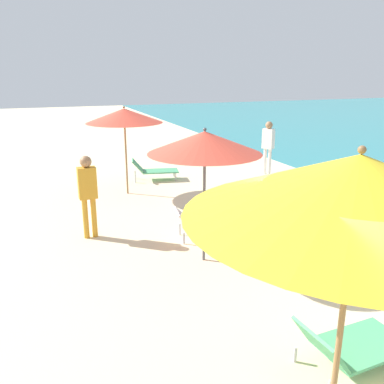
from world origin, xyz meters
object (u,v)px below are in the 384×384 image
lounger_nearest_shoreside (350,345)px  lounger_farthest_shoreside (154,170)px  person_walking_mid (88,189)px  person_walking_far (268,142)px  umbrella_second (205,143)px  umbrella_farthest (124,116)px  umbrella_nearest (358,187)px  lounger_second_shoreside (209,223)px

lounger_nearest_shoreside → lounger_farthest_shoreside: bearing=85.8°
person_walking_mid → person_walking_far: (6.24, 3.40, 0.03)m
umbrella_second → lounger_farthest_shoreside: 6.17m
umbrella_farthest → person_walking_far: (4.83, 0.54, -1.09)m
umbrella_second → person_walking_mid: umbrella_second is taller
umbrella_second → person_walking_mid: 2.77m
umbrella_nearest → person_walking_mid: umbrella_nearest is taller
person_walking_mid → person_walking_far: bearing=-62.1°
lounger_nearest_shoreside → lounger_farthest_shoreside: 9.03m
lounger_farthest_shoreside → person_walking_mid: size_ratio=0.90×
umbrella_nearest → person_walking_mid: bearing=101.8°
lounger_nearest_shoreside → umbrella_second: 3.73m
lounger_second_shoreside → lounger_farthest_shoreside: (0.23, 4.91, 0.02)m
lounger_nearest_shoreside → person_walking_far: (3.96, 8.40, 0.80)m
lounger_nearest_shoreside → lounger_second_shoreside: size_ratio=0.90×
umbrella_second → umbrella_farthest: bearing=94.4°
umbrella_nearest → person_walking_far: size_ratio=1.60×
lounger_farthest_shoreside → umbrella_second: bearing=-84.9°
umbrella_farthest → umbrella_second: bearing=-85.6°
lounger_farthest_shoreside → person_walking_mid: bearing=-109.6°
person_walking_mid → umbrella_second: bearing=-136.6°
umbrella_second → lounger_second_shoreside: size_ratio=1.59×
lounger_second_shoreside → person_walking_mid: person_walking_mid is taller
lounger_nearest_shoreside → umbrella_second: size_ratio=0.56×
lounger_second_shoreside → umbrella_farthest: 4.27m
lounger_nearest_shoreside → lounger_second_shoreside: 4.11m
lounger_nearest_shoreside → person_walking_mid: 5.55m
lounger_second_shoreside → person_walking_far: 5.89m
umbrella_second → lounger_second_shoreside: 2.13m
lounger_second_shoreside → person_walking_far: person_walking_far is taller
lounger_farthest_shoreside → person_walking_far: size_ratio=0.88×
lounger_nearest_shoreside → lounger_farthest_shoreside: size_ratio=0.88×
umbrella_nearest → lounger_nearest_shoreside: (1.05, 0.90, -2.24)m
person_walking_mid → lounger_nearest_shoreside: bearing=-156.2°
umbrella_nearest → umbrella_farthest: 8.77m
lounger_nearest_shoreside → umbrella_second: (-0.51, 3.18, 1.88)m
umbrella_nearest → lounger_second_shoreside: umbrella_nearest is taller
lounger_second_shoreside → person_walking_mid: (-2.27, 0.89, 0.73)m
lounger_nearest_shoreside → person_walking_far: size_ratio=0.77×
lounger_farthest_shoreside → person_walking_mid: person_walking_mid is taller
umbrella_second → umbrella_farthest: size_ratio=0.99×
umbrella_nearest → umbrella_farthest: bearing=88.9°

